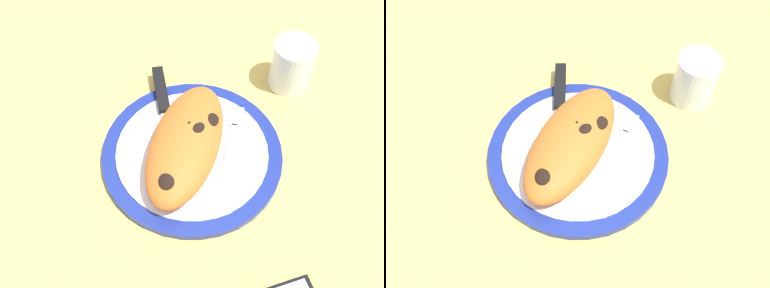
# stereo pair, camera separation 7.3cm
# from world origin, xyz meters

# --- Properties ---
(ground_plane) EXTENTS (1.50, 1.50, 0.03)m
(ground_plane) POSITION_xyz_m (0.00, 0.00, -0.01)
(ground_plane) COLOR #DBB756
(plate) EXTENTS (0.29, 0.29, 0.02)m
(plate) POSITION_xyz_m (0.00, 0.00, 0.01)
(plate) COLOR navy
(plate) RESTS_ON ground_plane
(calzone) EXTENTS (0.25, 0.14, 0.06)m
(calzone) POSITION_xyz_m (-0.01, 0.01, 0.05)
(calzone) COLOR #C16023
(calzone) RESTS_ON plate
(fork) EXTENTS (0.16, 0.03, 0.00)m
(fork) POSITION_xyz_m (0.03, -0.06, 0.02)
(fork) COLOR silver
(fork) RESTS_ON plate
(knife) EXTENTS (0.22, 0.08, 0.01)m
(knife) POSITION_xyz_m (0.09, 0.06, 0.02)
(knife) COLOR silver
(knife) RESTS_ON plate
(water_glass) EXTENTS (0.07, 0.07, 0.09)m
(water_glass) POSITION_xyz_m (0.18, -0.16, 0.04)
(water_glass) COLOR silver
(water_glass) RESTS_ON ground_plane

